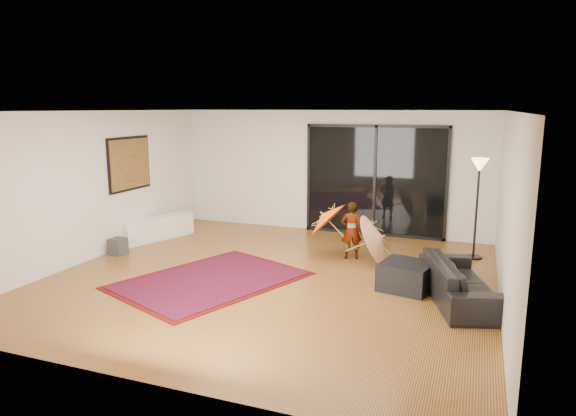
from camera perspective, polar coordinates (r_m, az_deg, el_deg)
The scene contains 17 objects.
floor at distance 8.54m, azimuth -1.89°, elevation -7.72°, with size 7.00×7.00×0.00m, color #A06C2C.
ceiling at distance 8.08m, azimuth -2.02°, elevation 10.71°, with size 7.00×7.00×0.00m, color white.
wall_back at distance 11.48m, azimuth 4.77°, elevation 4.04°, with size 7.00×7.00×0.00m, color silver.
wall_front at distance 5.23m, azimuth -16.88°, elevation -4.98°, with size 7.00×7.00×0.00m, color silver.
wall_left at distance 10.06m, azimuth -20.71°, elevation 2.36°, with size 7.00×7.00×0.00m, color silver.
wall_right at distance 7.60m, azimuth 23.21°, elevation -0.45°, with size 7.00×7.00×0.00m, color silver.
sliding_door at distance 11.24m, azimuth 9.63°, elevation 3.00°, with size 3.06×0.07×2.40m.
painting at distance 10.77m, azimuth -17.18°, elevation 4.72°, with size 0.04×1.28×1.08m.
media_console at distance 11.26m, azimuth -14.39°, elevation -2.20°, with size 0.42×1.66×0.46m, color white.
speaker at distance 10.31m, azimuth -18.37°, elevation -4.07°, with size 0.27×0.27×0.31m, color #424244.
persian_rug at distance 8.47m, azimuth -8.60°, elevation -7.93°, with size 2.99×3.44×0.02m.
sofa at distance 7.89m, azimuth 18.59°, elevation -7.66°, with size 2.02×0.79×0.59m, color black.
ottoman at distance 8.16m, azimuth 13.01°, elevation -7.35°, with size 0.73×0.73×0.42m, color black.
floor_lamp at distance 9.92m, azimuth 20.43°, elevation 2.95°, with size 0.32×0.32×1.86m.
child at distance 9.50m, azimuth 7.05°, elevation -2.48°, with size 0.39×0.26×1.07m, color #999999.
parasol_orange at distance 9.55m, azimuth 3.80°, elevation -1.13°, with size 0.71×0.85×0.88m.
parasol_white at distance 9.25m, azimuth 10.44°, elevation -3.16°, with size 0.60×0.96×0.97m.
Camera 1 is at (3.11, -7.46, 2.75)m, focal length 32.00 mm.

